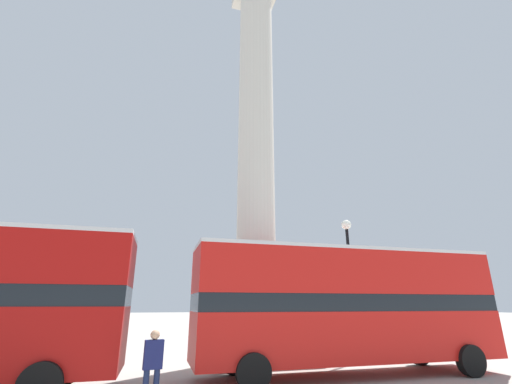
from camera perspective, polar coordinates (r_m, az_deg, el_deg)
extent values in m
plane|color=#ADA89E|center=(16.15, 0.00, -26.36)|extent=(200.00, 200.00, 0.00)
cube|color=beige|center=(16.10, 0.00, -24.93)|extent=(4.50, 4.50, 0.81)
cube|color=beige|center=(16.03, 0.00, -22.05)|extent=(3.24, 3.24, 0.81)
cylinder|color=beige|center=(18.14, 0.00, 9.91)|extent=(1.84, 1.84, 18.44)
cube|color=red|center=(13.23, 15.22, -21.98)|extent=(10.80, 2.63, 1.57)
cube|color=black|center=(13.20, 14.83, -17.41)|extent=(10.80, 2.58, 0.55)
cube|color=red|center=(13.24, 14.47, -13.07)|extent=(10.80, 2.63, 1.46)
cube|color=silver|center=(13.33, 14.20, -9.70)|extent=(10.80, 2.63, 0.12)
cylinder|color=black|center=(16.46, 25.45, -22.84)|extent=(1.00, 0.31, 1.00)
cylinder|color=black|center=(14.62, 32.19, -22.68)|extent=(1.00, 0.31, 1.00)
cylinder|color=black|center=(13.12, -3.62, -26.01)|extent=(1.00, 0.31, 1.00)
cylinder|color=black|center=(10.73, -0.45, -27.78)|extent=(1.00, 0.31, 1.00)
cylinder|color=black|center=(12.90, -29.06, -24.09)|extent=(1.00, 0.32, 1.00)
cylinder|color=black|center=(10.51, -32.25, -25.46)|extent=(1.00, 0.32, 1.00)
cube|color=beige|center=(25.81, 19.70, -19.06)|extent=(4.07, 3.48, 2.94)
ellipsoid|color=brown|center=(25.89, 18.99, -12.48)|extent=(2.48, 1.65, 0.92)
cone|color=brown|center=(26.24, 21.26, -11.39)|extent=(1.01, 0.78, 0.97)
cylinder|color=brown|center=(25.99, 18.78, -10.49)|extent=(0.36, 0.36, 0.90)
sphere|color=brown|center=(26.06, 18.64, -9.21)|extent=(0.28, 0.28, 0.28)
cylinder|color=brown|center=(26.27, 20.67, -14.55)|extent=(0.20, 0.20, 1.05)
cylinder|color=brown|center=(25.79, 20.99, -14.47)|extent=(0.20, 0.20, 1.05)
cylinder|color=brown|center=(25.90, 17.45, -14.83)|extent=(0.20, 0.20, 1.05)
cylinder|color=brown|center=(25.40, 17.72, -14.76)|extent=(0.20, 0.20, 1.05)
cylinder|color=black|center=(16.35, 16.56, -24.88)|extent=(0.31, 0.31, 0.40)
cylinder|color=black|center=(16.23, 15.70, -15.76)|extent=(0.14, 0.14, 5.60)
sphere|color=white|center=(16.61, 14.81, -5.30)|extent=(0.45, 0.45, 0.45)
cube|color=#191E51|center=(9.39, -16.72, -24.49)|extent=(0.46, 0.24, 0.65)
sphere|color=tan|center=(9.35, -16.46, -21.85)|extent=(0.22, 0.22, 0.22)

